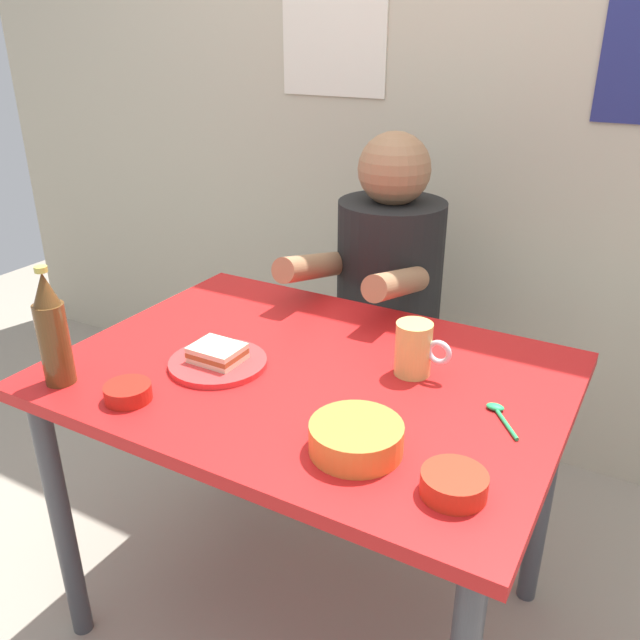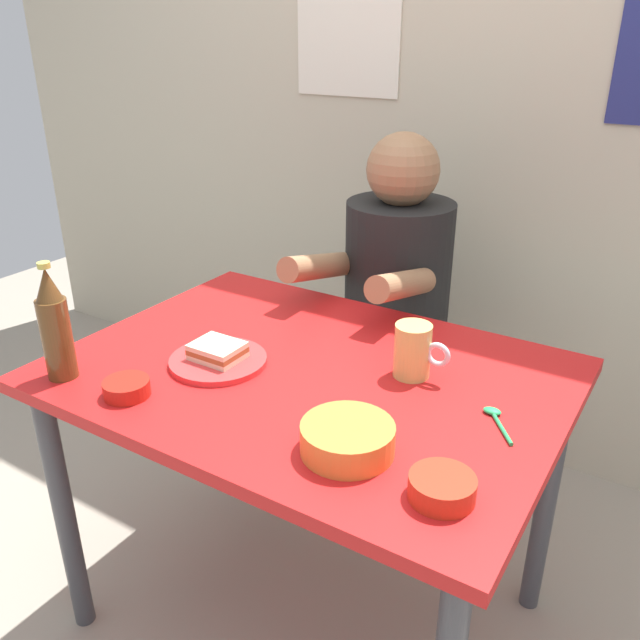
# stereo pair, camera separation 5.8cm
# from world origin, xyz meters

# --- Properties ---
(ground_plane) EXTENTS (6.00, 6.00, 0.00)m
(ground_plane) POSITION_xyz_m (0.00, 0.00, 0.00)
(ground_plane) COLOR gray
(wall_back) EXTENTS (4.40, 0.09, 2.60)m
(wall_back) POSITION_xyz_m (0.00, 1.05, 1.30)
(wall_back) COLOR #BCB299
(wall_back) RESTS_ON ground
(dining_table) EXTENTS (1.10, 0.80, 0.74)m
(dining_table) POSITION_xyz_m (0.00, 0.00, 0.65)
(dining_table) COLOR red
(dining_table) RESTS_ON ground
(stool) EXTENTS (0.34, 0.34, 0.45)m
(stool) POSITION_xyz_m (-0.09, 0.63, 0.35)
(stool) COLOR #4C4C51
(stool) RESTS_ON ground
(person_seated) EXTENTS (0.33, 0.56, 0.72)m
(person_seated) POSITION_xyz_m (-0.09, 0.62, 0.77)
(person_seated) COLOR black
(person_seated) RESTS_ON stool
(plate_orange) EXTENTS (0.22, 0.22, 0.01)m
(plate_orange) POSITION_xyz_m (-0.19, -0.09, 0.75)
(plate_orange) COLOR red
(plate_orange) RESTS_ON dining_table
(sandwich) EXTENTS (0.11, 0.09, 0.04)m
(sandwich) POSITION_xyz_m (-0.19, -0.09, 0.77)
(sandwich) COLOR beige
(sandwich) RESTS_ON plate_orange
(beer_mug) EXTENTS (0.13, 0.08, 0.12)m
(beer_mug) POSITION_xyz_m (0.21, 0.10, 0.80)
(beer_mug) COLOR #D1BC66
(beer_mug) RESTS_ON dining_table
(beer_bottle) EXTENTS (0.06, 0.06, 0.26)m
(beer_bottle) POSITION_xyz_m (-0.43, -0.31, 0.86)
(beer_bottle) COLOR #593819
(beer_bottle) RESTS_ON dining_table
(sambal_bowl_red) EXTENTS (0.10, 0.10, 0.03)m
(sambal_bowl_red) POSITION_xyz_m (-0.25, -0.29, 0.76)
(sambal_bowl_red) COLOR #B21E14
(sambal_bowl_red) RESTS_ON dining_table
(sauce_bowl_chili) EXTENTS (0.11, 0.11, 0.04)m
(sauce_bowl_chili) POSITION_xyz_m (0.42, -0.25, 0.76)
(sauce_bowl_chili) COLOR red
(sauce_bowl_chili) RESTS_ON dining_table
(soup_bowl_orange) EXTENTS (0.17, 0.17, 0.05)m
(soup_bowl_orange) POSITION_xyz_m (0.23, -0.22, 0.77)
(soup_bowl_orange) COLOR orange
(soup_bowl_orange) RESTS_ON dining_table
(spoon) EXTENTS (0.09, 0.10, 0.01)m
(spoon) POSITION_xyz_m (0.42, 0.02, 0.75)
(spoon) COLOR #26A559
(spoon) RESTS_ON dining_table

